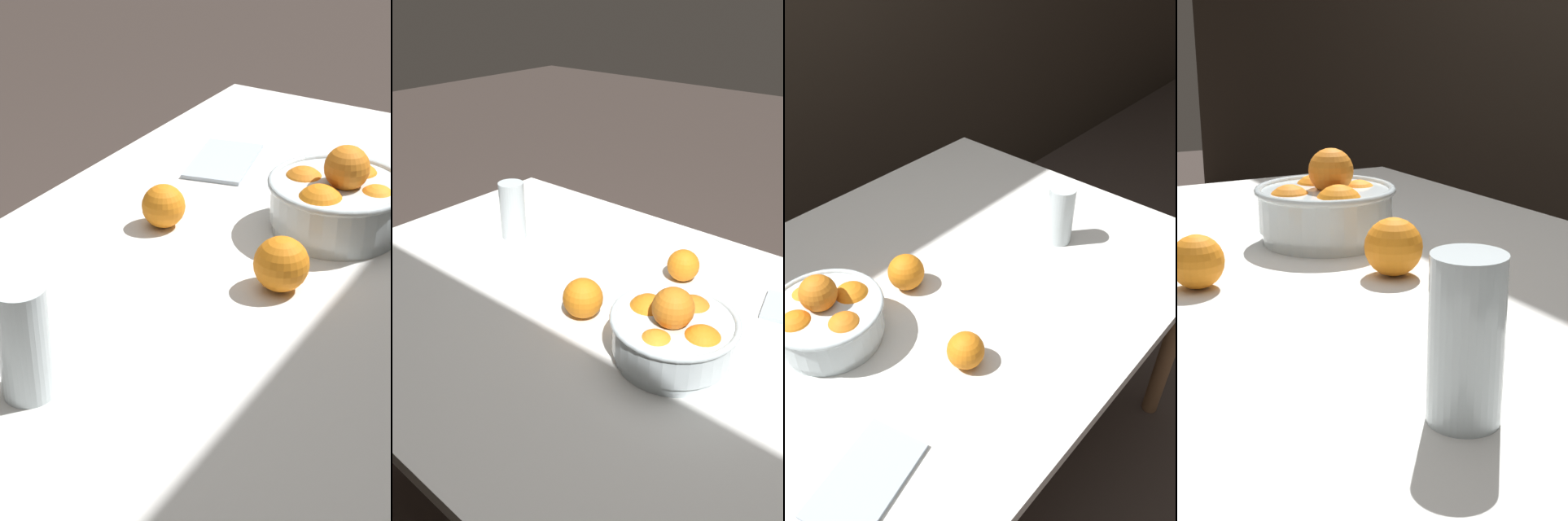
{
  "view_description": "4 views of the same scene",
  "coord_description": "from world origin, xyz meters",
  "views": [
    {
      "loc": [
        1.07,
        0.49,
        1.39
      ],
      "look_at": [
        0.16,
        -0.06,
        0.78
      ],
      "focal_mm": 60.0,
      "sensor_mm": 36.0,
      "label": 1
    },
    {
      "loc": [
        -0.51,
        0.69,
        1.32
      ],
      "look_at": [
        0.11,
        -0.04,
        0.78
      ],
      "focal_mm": 35.0,
      "sensor_mm": 36.0,
      "label": 2
    },
    {
      "loc": [
        -0.5,
        -0.68,
        1.48
      ],
      "look_at": [
        0.18,
        -0.09,
        0.77
      ],
      "focal_mm": 35.0,
      "sensor_mm": 36.0,
      "label": 3
    },
    {
      "loc": [
        0.9,
        -0.48,
        1.03
      ],
      "look_at": [
        0.15,
        -0.05,
        0.76
      ],
      "focal_mm": 50.0,
      "sensor_mm": 36.0,
      "label": 4
    }
  ],
  "objects": [
    {
      "name": "orange_loose_front",
      "position": [
        0.06,
        0.03,
        0.75
      ],
      "size": [
        0.08,
        0.08,
        0.08
      ],
      "primitive_type": "sphere",
      "color": "orange",
      "rests_on": "dining_table"
    },
    {
      "name": "dining_table",
      "position": [
        0.0,
        0.0,
        0.64
      ],
      "size": [
        1.48,
        0.96,
        0.7
      ],
      "color": "white",
      "rests_on": "ground_plane"
    },
    {
      "name": "juice_glass",
      "position": [
        0.44,
        -0.13,
        0.77
      ],
      "size": [
        0.07,
        0.07,
        0.15
      ],
      "color": "#F4A314",
      "rests_on": "dining_table"
    },
    {
      "name": "fruit_bowl",
      "position": [
        -0.15,
        0.03,
        0.76
      ],
      "size": [
        0.23,
        0.23,
        0.15
      ],
      "color": "silver",
      "rests_on": "dining_table"
    },
    {
      "name": "napkin",
      "position": [
        -0.31,
        -0.27,
        0.71
      ],
      "size": [
        0.21,
        0.15,
        0.01
      ],
      "primitive_type": "cube",
      "rotation": [
        0.0,
        0.0,
        0.23
      ],
      "color": "silver",
      "rests_on": "dining_table"
    },
    {
      "name": "ground_plane",
      "position": [
        0.0,
        0.0,
        0.0
      ],
      "size": [
        12.0,
        12.0,
        0.0
      ],
      "primitive_type": "plane",
      "color": "#3D332D"
    },
    {
      "name": "orange_loose_near_bowl",
      "position": [
        -0.02,
        -0.23,
        0.74
      ],
      "size": [
        0.07,
        0.07,
        0.07
      ],
      "primitive_type": "sphere",
      "color": "orange",
      "rests_on": "dining_table"
    }
  ]
}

